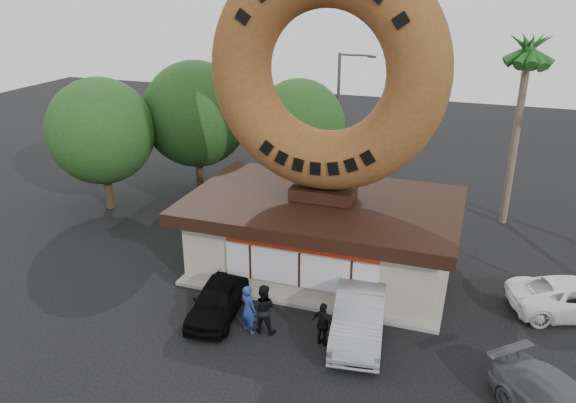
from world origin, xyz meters
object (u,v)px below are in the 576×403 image
(donut_shop, at_px, (322,233))
(person_left, at_px, (248,309))
(person_center, at_px, (263,309))
(car_silver, at_px, (359,314))
(person_right, at_px, (323,325))
(car_black, at_px, (218,299))
(car_white, at_px, (576,298))
(giant_donut, at_px, (326,72))
(street_lamp, at_px, (340,116))

(donut_shop, xyz_separation_m, person_left, (-1.16, -5.30, -0.83))
(person_center, height_order, car_silver, person_center)
(person_center, distance_m, person_right, 2.23)
(donut_shop, bearing_deg, car_black, -119.66)
(person_right, distance_m, car_white, 9.80)
(donut_shop, distance_m, giant_donut, 6.72)
(giant_donut, xyz_separation_m, car_black, (-2.66, -4.69, -7.81))
(donut_shop, bearing_deg, giant_donut, 90.00)
(car_white, bearing_deg, giant_donut, 70.70)
(car_black, bearing_deg, person_left, -29.56)
(donut_shop, xyz_separation_m, giant_donut, (0.00, 0.02, 6.72))
(giant_donut, xyz_separation_m, car_white, (9.97, -0.17, -7.81))
(car_silver, relative_size, car_white, 1.00)
(street_lamp, distance_m, car_black, 15.20)
(giant_donut, distance_m, car_black, 9.49)
(person_left, relative_size, car_silver, 0.38)
(person_center, height_order, car_black, person_center)
(person_left, bearing_deg, person_center, -134.97)
(person_center, relative_size, car_white, 0.38)
(giant_donut, relative_size, person_left, 5.03)
(giant_donut, xyz_separation_m, person_left, (-1.16, -5.32, -7.55))
(donut_shop, bearing_deg, person_center, -97.45)
(person_right, height_order, car_white, person_right)
(car_black, bearing_deg, donut_shop, 53.42)
(person_right, relative_size, car_silver, 0.33)
(street_lamp, xyz_separation_m, car_black, (-0.81, -14.69, -3.81))
(car_black, relative_size, car_silver, 0.81)
(person_center, bearing_deg, car_white, -158.88)
(giant_donut, bearing_deg, person_left, -102.34)
(donut_shop, height_order, person_center, donut_shop)
(person_right, bearing_deg, donut_shop, -52.57)
(giant_donut, height_order, car_white, giant_donut)
(person_center, xyz_separation_m, car_white, (10.64, 4.96, -0.26))
(donut_shop, bearing_deg, person_left, -102.38)
(person_left, height_order, person_right, person_left)
(giant_donut, relative_size, car_white, 1.91)
(person_right, bearing_deg, person_center, 19.29)
(person_center, bearing_deg, person_right, 174.71)
(person_right, relative_size, car_black, 0.41)
(donut_shop, relative_size, car_white, 2.29)
(car_silver, bearing_deg, car_white, 20.19)
(car_white, bearing_deg, car_black, 91.37)
(car_silver, xyz_separation_m, car_white, (7.40, 3.97, -0.12))
(giant_donut, height_order, car_silver, giant_donut)
(street_lamp, relative_size, car_white, 1.63)
(car_silver, bearing_deg, person_center, -170.91)
(street_lamp, relative_size, car_black, 2.02)
(donut_shop, xyz_separation_m, car_black, (-2.66, -4.68, -1.09))
(person_center, bearing_deg, person_left, 16.62)
(donut_shop, distance_m, person_left, 5.49)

